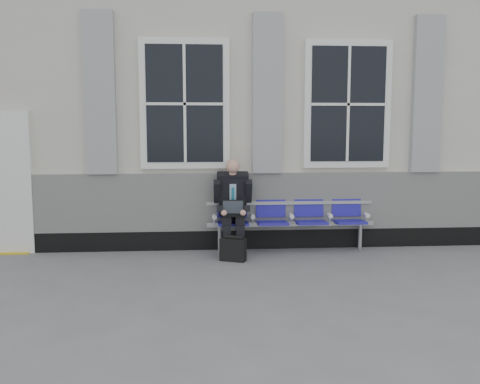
{
  "coord_description": "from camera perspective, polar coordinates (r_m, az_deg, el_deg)",
  "views": [
    {
      "loc": [
        -1.93,
        -6.74,
        1.95
      ],
      "look_at": [
        -1.36,
        0.9,
        0.97
      ],
      "focal_mm": 40.0,
      "sensor_mm": 36.0,
      "label": 1
    }
  ],
  "objects": [
    {
      "name": "bench",
      "position": [
        8.3,
        5.42,
        -2.47
      ],
      "size": [
        2.6,
        0.47,
        0.91
      ],
      "color": "#9EA0A3",
      "rests_on": "ground"
    },
    {
      "name": "businessman",
      "position": [
        8.03,
        -0.76,
        -1.16
      ],
      "size": [
        0.58,
        0.78,
        1.43
      ],
      "color": "black",
      "rests_on": "ground"
    },
    {
      "name": "ground",
      "position": [
        7.28,
        11.37,
        -8.42
      ],
      "size": [
        70.0,
        70.0,
        0.0
      ],
      "primitive_type": "plane",
      "color": "slate",
      "rests_on": "ground"
    },
    {
      "name": "briefcase",
      "position": [
        7.68,
        -0.75,
        -6.12
      ],
      "size": [
        0.39,
        0.28,
        0.37
      ],
      "color": "black",
      "rests_on": "ground"
    },
    {
      "name": "station_building",
      "position": [
        10.39,
        6.38,
        8.72
      ],
      "size": [
        14.4,
        4.4,
        4.49
      ],
      "color": "beige",
      "rests_on": "ground"
    }
  ]
}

